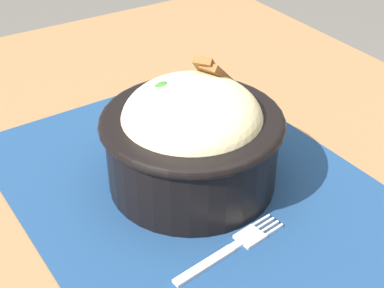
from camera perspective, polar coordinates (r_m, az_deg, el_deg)
table at (r=0.67m, az=-1.73°, el=-10.99°), size 1.05×0.90×0.76m
placemat at (r=0.62m, az=0.14°, el=-4.59°), size 0.47×0.37×0.00m
bowl at (r=0.59m, az=-0.01°, el=0.81°), size 0.20×0.20×0.14m
fork at (r=0.55m, az=4.29°, el=-10.43°), size 0.03×0.13×0.00m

